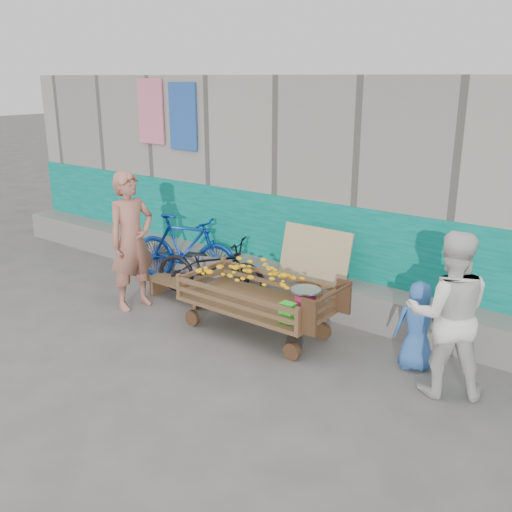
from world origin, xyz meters
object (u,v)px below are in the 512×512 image
Objects in this scene: vendor_man at (132,241)px; child at (418,326)px; bicycle_dark at (210,267)px; bicycle_blue at (185,249)px; banana_cart at (254,288)px; bench at (179,287)px; woman at (448,314)px.

child is (3.68, 0.65, -0.43)m from vendor_man.
bicycle_blue is at bearing 54.78° from bicycle_dark.
banana_cart is 1.83m from vendor_man.
bicycle_blue is (-0.14, 1.11, -0.40)m from vendor_man.
banana_cart is at bearing -127.20° from bicycle_blue.
banana_cart reaches higher than bench.
vendor_man is 1.89× the size of child.
child is (1.92, 0.32, -0.08)m from banana_cart.
banana_cart is 1.23× the size of bicycle_dark.
woman reaches higher than child.
vendor_man is at bearing 172.13° from bicycle_blue.
bicycle_blue is (-0.68, 0.20, 0.09)m from bicycle_dark.
bicycle_dark is at bearing -33.55° from child.
bicycle_dark is (0.55, 0.92, -0.50)m from vendor_man.
vendor_man is 3.77m from child.
child reaches higher than banana_cart.
bicycle_blue is at bearing -35.62° from child.
banana_cart is 1.07× the size of vendor_man.
child reaches higher than bicycle_dark.
woman is at bearing 114.54° from child.
bench is 0.65× the size of bicycle_dark.
woman reaches higher than bicycle_blue.
bench is 3.83m from woman.
vendor_man reaches higher than bicycle_dark.
child is (3.38, 0.12, 0.29)m from bench.
vendor_man is 1.14× the size of bicycle_dark.
bicycle_blue is (-0.44, 0.58, 0.32)m from bench.
banana_cart is at bearing -134.69° from bicycle_dark.
bicycle_blue is at bearing 157.69° from banana_cart.
child is 3.85m from bicycle_blue.
banana_cart is 2.05m from bicycle_blue.
vendor_man is 1.18m from bicycle_dark.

